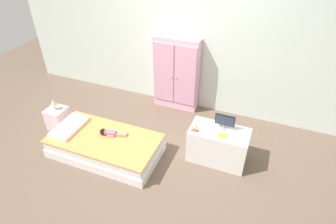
{
  "coord_description": "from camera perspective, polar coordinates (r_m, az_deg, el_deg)",
  "views": [
    {
      "loc": [
        1.38,
        -2.66,
        2.93
      ],
      "look_at": [
        0.16,
        0.38,
        0.6
      ],
      "focal_mm": 30.12,
      "sensor_mm": 36.0,
      "label": 1
    }
  ],
  "objects": [
    {
      "name": "back_wall",
      "position": [
        4.73,
        3.74,
        15.81
      ],
      "size": [
        6.4,
        0.05,
        2.7
      ],
      "primitive_type": "cube",
      "color": "silver",
      "rests_on": "ground_plane"
    },
    {
      "name": "tv_stand",
      "position": [
        4.04,
        10.06,
        -6.62
      ],
      "size": [
        0.81,
        0.43,
        0.52
      ],
      "primitive_type": "cube",
      "color": "silver",
      "rests_on": "ground_plane"
    },
    {
      "name": "doll",
      "position": [
        4.16,
        -12.01,
        -4.11
      ],
      "size": [
        0.39,
        0.18,
        0.1
      ],
      "color": "#D6668E",
      "rests_on": "bed"
    },
    {
      "name": "nightstand",
      "position": [
        4.93,
        -21.36,
        -1.23
      ],
      "size": [
        0.3,
        0.3,
        0.37
      ],
      "primitive_type": "cube",
      "color": "silver",
      "rests_on": "ground_plane"
    },
    {
      "name": "table_lamp",
      "position": [
        4.77,
        -22.15,
        1.77
      ],
      "size": [
        0.11,
        0.11,
        0.19
      ],
      "color": "#B7B2AD",
      "rests_on": "nightstand"
    },
    {
      "name": "ground_plane",
      "position": [
        4.2,
        -3.99,
        -9.15
      ],
      "size": [
        10.0,
        10.0,
        0.02
      ],
      "primitive_type": "cube",
      "color": "brown"
    },
    {
      "name": "tv_monitor",
      "position": [
        3.85,
        11.43,
        -1.79
      ],
      "size": [
        0.27,
        0.1,
        0.22
      ],
      "color": "#99999E",
      "rests_on": "tv_stand"
    },
    {
      "name": "rocking_horse_toy",
      "position": [
        3.79,
        5.51,
        -3.17
      ],
      "size": [
        0.1,
        0.04,
        0.12
      ],
      "color": "#8E6642",
      "rests_on": "tv_stand"
    },
    {
      "name": "book_yellow",
      "position": [
        3.79,
        11.02,
        -4.77
      ],
      "size": [
        0.13,
        0.1,
        0.01
      ],
      "primitive_type": "cube",
      "color": "gold",
      "rests_on": "tv_stand"
    },
    {
      "name": "pillow",
      "position": [
        4.45,
        -19.33,
        -2.82
      ],
      "size": [
        0.32,
        0.58,
        0.05
      ],
      "primitive_type": "cube",
      "color": "white",
      "rests_on": "bed"
    },
    {
      "name": "bed",
      "position": [
        4.24,
        -12.59,
        -6.65
      ],
      "size": [
        1.59,
        0.82,
        0.3
      ],
      "color": "white",
      "rests_on": "ground_plane"
    },
    {
      "name": "wardrobe",
      "position": [
        4.9,
        1.71,
        7.72
      ],
      "size": [
        0.78,
        0.26,
        1.31
      ],
      "color": "#EFADCC",
      "rests_on": "ground_plane"
    }
  ]
}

